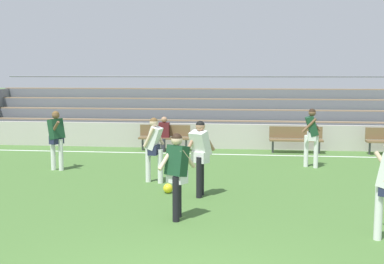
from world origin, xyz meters
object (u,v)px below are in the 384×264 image
at_px(bench_far_left, 165,135).
at_px(soccer_ball, 168,188).
at_px(player_dark_pressing_high, 56,135).
at_px(bleacher_stand, 232,113).
at_px(player_dark_overlapping, 177,169).
at_px(player_white_wide_right, 200,152).
at_px(player_dark_wide_left, 312,132).
at_px(bench_centre_sideline, 296,137).
at_px(player_white_dropping_back, 154,144).
at_px(spectator_seated, 164,131).

bearing_deg(bench_far_left, soccer_ball, -79.40).
relative_size(player_dark_pressing_high, soccer_ball, 7.64).
relative_size(bleacher_stand, player_dark_overlapping, 12.66).
xyz_separation_m(bench_far_left, player_dark_overlapping, (1.65, -8.08, 0.42)).
height_order(player_white_wide_right, player_dark_wide_left, player_dark_wide_left).
distance_m(player_dark_wide_left, soccer_ball, 5.14).
distance_m(bleacher_stand, bench_centre_sideline, 3.90).
distance_m(player_white_dropping_back, player_dark_wide_left, 4.84).
bearing_deg(player_dark_pressing_high, player_white_wide_right, -29.85).
distance_m(bleacher_stand, player_white_dropping_back, 8.34).
bearing_deg(player_dark_wide_left, spectator_seated, 152.64).
xyz_separation_m(bench_far_left, player_white_dropping_back, (0.62, -5.08, 0.42)).
distance_m(bench_far_left, player_dark_pressing_high, 4.56).
relative_size(bleacher_stand, player_dark_wide_left, 12.01).
bearing_deg(player_white_dropping_back, player_dark_overlapping, -71.13).
height_order(bench_centre_sideline, player_white_dropping_back, player_white_dropping_back).
bearing_deg(player_dark_wide_left, soccer_ball, -135.77).
bearing_deg(player_white_wide_right, bench_centre_sideline, 67.19).
distance_m(bleacher_stand, spectator_seated, 3.95).
bearing_deg(soccer_ball, player_dark_pressing_high, 147.53).
height_order(bench_centre_sideline, spectator_seated, spectator_seated).
bearing_deg(player_white_wide_right, bleacher_stand, 87.83).
relative_size(player_white_wide_right, player_dark_pressing_high, 1.01).
bearing_deg(soccer_ball, player_white_wide_right, -15.81).
distance_m(spectator_seated, player_dark_wide_left, 5.38).
bearing_deg(bench_centre_sideline, spectator_seated, -178.54).
distance_m(bench_centre_sideline, player_white_dropping_back, 6.44).
distance_m(spectator_seated, player_white_wide_right, 6.50).
bearing_deg(player_dark_overlapping, player_dark_pressing_high, 133.80).
bearing_deg(player_white_dropping_back, player_white_wide_right, -44.23).
bearing_deg(player_dark_overlapping, player_white_wide_right, 81.66).
relative_size(bench_centre_sideline, player_dark_pressing_high, 1.07).
bearing_deg(soccer_ball, player_white_dropping_back, 116.73).
height_order(player_white_dropping_back, player_dark_wide_left, player_dark_wide_left).
bearing_deg(player_white_wide_right, spectator_seated, 107.06).
bearing_deg(spectator_seated, player_white_wide_right, -72.94).
bearing_deg(bleacher_stand, soccer_ball, -96.93).
bearing_deg(player_dark_pressing_high, spectator_seated, 57.21).
height_order(spectator_seated, soccer_ball, spectator_seated).
bearing_deg(bench_far_left, player_white_wide_right, -73.23).
relative_size(bench_far_left, spectator_seated, 1.49).
bearing_deg(bleacher_stand, bench_far_left, -126.12).
relative_size(bench_far_left, player_white_dropping_back, 1.10).
bearing_deg(player_white_wide_right, soccer_ball, 164.19).
bearing_deg(player_dark_pressing_high, bench_centre_sideline, 28.91).
height_order(bench_far_left, soccer_ball, bench_far_left).
bearing_deg(soccer_ball, bench_far_left, 100.60).
height_order(player_dark_overlapping, player_dark_pressing_high, player_dark_pressing_high).
distance_m(bench_centre_sideline, soccer_ball, 7.02).
distance_m(bench_far_left, player_dark_wide_left, 5.44).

